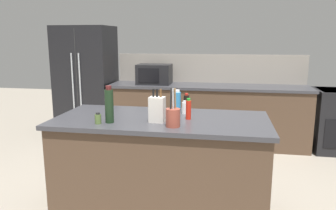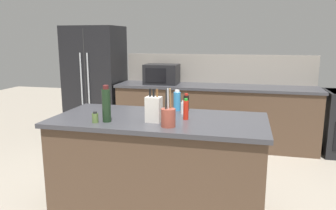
{
  "view_description": "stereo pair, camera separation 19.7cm",
  "coord_description": "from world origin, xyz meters",
  "views": [
    {
      "loc": [
        0.57,
        -2.84,
        1.65
      ],
      "look_at": [
        0.0,
        0.35,
        0.99
      ],
      "focal_mm": 35.0,
      "sensor_mm": 36.0,
      "label": 1
    },
    {
      "loc": [
        0.76,
        -2.8,
        1.65
      ],
      "look_at": [
        0.0,
        0.35,
        0.99
      ],
      "focal_mm": 35.0,
      "sensor_mm": 36.0,
      "label": 2
    }
  ],
  "objects": [
    {
      "name": "microwave",
      "position": [
        -0.55,
        2.2,
        1.1
      ],
      "size": [
        0.52,
        0.39,
        0.31
      ],
      "color": "black",
      "rests_on": "back_counter_run"
    },
    {
      "name": "kitchen_island",
      "position": [
        0.0,
        0.0,
        0.47
      ],
      "size": [
        1.94,
        0.91,
        0.94
      ],
      "color": "#4C3828",
      "rests_on": "ground_plane"
    },
    {
      "name": "salt_shaker",
      "position": [
        0.19,
        0.21,
        1.0
      ],
      "size": [
        0.06,
        0.06,
        0.13
      ],
      "color": "silver",
      "rests_on": "kitchen_island"
    },
    {
      "name": "dish_soap_bottle",
      "position": [
        0.1,
        0.33,
        1.04
      ],
      "size": [
        0.07,
        0.07,
        0.21
      ],
      "color": "#3384BC",
      "rests_on": "kitchen_island"
    },
    {
      "name": "refrigerator",
      "position": [
        -1.71,
        2.25,
        0.92
      ],
      "size": [
        0.88,
        0.75,
        1.85
      ],
      "color": "black",
      "rests_on": "ground_plane"
    },
    {
      "name": "knife_block",
      "position": [
        -0.01,
        -0.15,
        1.05
      ],
      "size": [
        0.14,
        0.11,
        0.29
      ],
      "rotation": [
        0.0,
        0.0,
        -0.07
      ],
      "color": "beige",
      "rests_on": "kitchen_island"
    },
    {
      "name": "hot_sauce_bottle",
      "position": [
        0.25,
        0.0,
        1.03
      ],
      "size": [
        0.05,
        0.05,
        0.19
      ],
      "color": "red",
      "rests_on": "kitchen_island"
    },
    {
      "name": "utensil_crock",
      "position": [
        0.15,
        -0.27,
        1.02
      ],
      "size": [
        0.12,
        0.12,
        0.32
      ],
      "color": "brown",
      "rests_on": "kitchen_island"
    },
    {
      "name": "wine_bottle",
      "position": [
        -0.41,
        -0.24,
        1.09
      ],
      "size": [
        0.07,
        0.07,
        0.32
      ],
      "color": "black",
      "rests_on": "kitchen_island"
    },
    {
      "name": "wall_backsplash",
      "position": [
        0.3,
        2.52,
        1.17
      ],
      "size": [
        3.03,
        0.03,
        0.46
      ],
      "primitive_type": "cube",
      "color": "gray",
      "rests_on": "back_counter_run"
    },
    {
      "name": "spice_jar_oregano",
      "position": [
        -0.49,
        -0.29,
        0.98
      ],
      "size": [
        0.05,
        0.05,
        0.1
      ],
      "color": "#567038",
      "rests_on": "kitchen_island"
    },
    {
      "name": "soy_sauce_bottle",
      "position": [
        0.19,
        0.35,
        1.02
      ],
      "size": [
        0.05,
        0.05,
        0.17
      ],
      "color": "black",
      "rests_on": "kitchen_island"
    },
    {
      "name": "back_counter_run",
      "position": [
        0.3,
        2.2,
        0.47
      ],
      "size": [
        3.07,
        0.66,
        0.94
      ],
      "color": "#4C3828",
      "rests_on": "ground_plane"
    }
  ]
}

